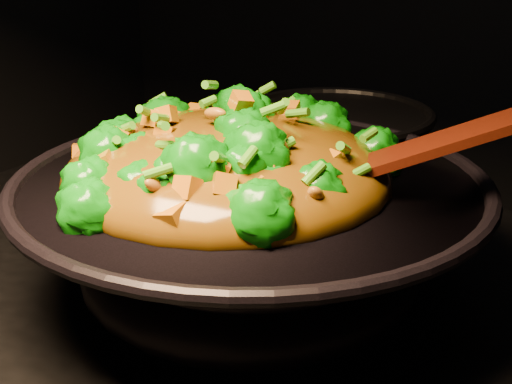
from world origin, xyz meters
The scene contains 4 objects.
wok centered at (-0.05, 0.06, 0.97)m, with size 0.47×0.47×0.13m, color black, non-canonical shape.
stir_fry centered at (-0.07, 0.05, 1.09)m, with size 0.33×0.33×0.11m, color #0D7908, non-canonical shape.
spatula centered at (0.12, 0.11, 1.09)m, with size 0.33×0.05×0.01m, color #340D05.
back_pot centered at (-0.09, 0.32, 0.97)m, with size 0.25×0.25×0.14m, color black.
Camera 1 is at (0.32, -0.51, 1.28)m, focal length 50.00 mm.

